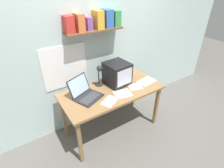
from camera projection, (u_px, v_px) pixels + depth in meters
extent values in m
plane|color=#5E5A56|center=(112.00, 128.00, 2.88)|extent=(12.00, 12.00, 0.00)
cube|color=silver|center=(94.00, 44.00, 2.53)|extent=(5.60, 0.06, 2.60)
cube|color=white|center=(65.00, 67.00, 2.40)|extent=(0.62, 0.01, 0.61)
cube|color=brown|center=(95.00, 30.00, 2.31)|extent=(0.81, 0.18, 0.02)
cube|color=red|center=(69.00, 24.00, 2.10)|extent=(0.11, 0.14, 0.21)
cube|color=#DD6B39|center=(79.00, 23.00, 2.16)|extent=(0.09, 0.16, 0.22)
cube|color=#80499C|center=(88.00, 23.00, 2.25)|extent=(0.08, 0.12, 0.16)
cube|color=gold|center=(98.00, 20.00, 2.28)|extent=(0.10, 0.16, 0.23)
cube|color=#3262B9|center=(107.00, 18.00, 2.35)|extent=(0.11, 0.15, 0.23)
cube|color=#3A904B|center=(115.00, 18.00, 2.42)|extent=(0.10, 0.15, 0.21)
cube|color=olive|center=(112.00, 91.00, 2.50)|extent=(1.46, 0.69, 0.03)
cube|color=olive|center=(80.00, 143.00, 2.18)|extent=(0.04, 0.05, 0.72)
cube|color=olive|center=(156.00, 106.00, 2.80)|extent=(0.04, 0.05, 0.72)
cube|color=olive|center=(64.00, 117.00, 2.59)|extent=(0.04, 0.05, 0.72)
cube|color=olive|center=(134.00, 90.00, 3.20)|extent=(0.04, 0.05, 0.72)
cube|color=black|center=(117.00, 73.00, 2.56)|extent=(0.35, 0.36, 0.33)
cube|color=silver|center=(125.00, 77.00, 2.44)|extent=(0.26, 0.03, 0.24)
cube|color=#232326|center=(89.00, 98.00, 2.31)|extent=(0.41, 0.37, 0.02)
cube|color=#38383A|center=(90.00, 98.00, 2.30)|extent=(0.32, 0.24, 0.00)
cube|color=#232326|center=(79.00, 86.00, 2.33)|extent=(0.35, 0.22, 0.24)
cube|color=#A5BFEF|center=(79.00, 86.00, 2.33)|extent=(0.31, 0.20, 0.22)
cylinder|color=#232326|center=(99.00, 84.00, 2.61)|extent=(0.13, 0.13, 0.01)
cylinder|color=#232326|center=(99.00, 76.00, 2.53)|extent=(0.02, 0.02, 0.28)
sphere|color=#232326|center=(100.00, 68.00, 2.42)|extent=(0.08, 0.08, 0.08)
cylinder|color=white|center=(130.00, 70.00, 2.88)|extent=(0.07, 0.07, 0.11)
cylinder|color=#4CC656|center=(130.00, 71.00, 2.89)|extent=(0.06, 0.06, 0.08)
cube|color=white|center=(135.00, 87.00, 2.56)|extent=(0.23, 0.21, 0.00)
cube|color=white|center=(146.00, 81.00, 2.69)|extent=(0.30, 0.22, 0.00)
cube|color=white|center=(123.00, 94.00, 2.41)|extent=(0.26, 0.23, 0.00)
cube|color=silver|center=(110.00, 101.00, 2.26)|extent=(0.27, 0.24, 0.00)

